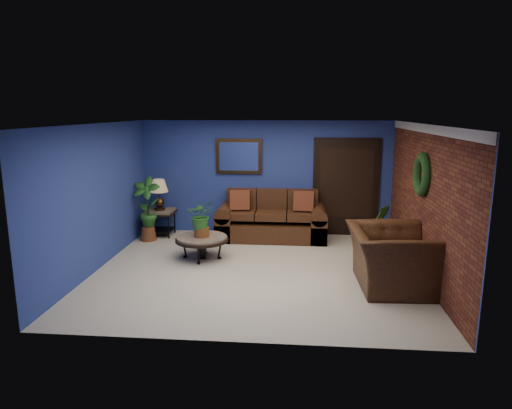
# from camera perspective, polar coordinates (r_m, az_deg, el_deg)

# --- Properties ---
(floor) EXTENTS (5.50, 5.50, 0.00)m
(floor) POSITION_cam_1_polar(r_m,az_deg,el_deg) (7.98, 0.04, -8.22)
(floor) COLOR beige
(floor) RESTS_ON ground
(wall_back) EXTENTS (5.50, 0.04, 2.50)m
(wall_back) POSITION_cam_1_polar(r_m,az_deg,el_deg) (10.10, 1.28, 3.37)
(wall_back) COLOR navy
(wall_back) RESTS_ON ground
(wall_left) EXTENTS (0.04, 5.00, 2.50)m
(wall_left) POSITION_cam_1_polar(r_m,az_deg,el_deg) (8.34, -19.14, 0.91)
(wall_left) COLOR navy
(wall_left) RESTS_ON ground
(wall_right_brick) EXTENTS (0.04, 5.00, 2.50)m
(wall_right_brick) POSITION_cam_1_polar(r_m,az_deg,el_deg) (7.90, 20.34, 0.24)
(wall_right_brick) COLOR brown
(wall_right_brick) RESTS_ON ground
(ceiling) EXTENTS (5.50, 5.00, 0.02)m
(ceiling) POSITION_cam_1_polar(r_m,az_deg,el_deg) (7.50, 0.04, 10.03)
(ceiling) COLOR white
(ceiling) RESTS_ON wall_back
(crown_molding) EXTENTS (0.03, 5.00, 0.14)m
(crown_molding) POSITION_cam_1_polar(r_m,az_deg,el_deg) (7.75, 20.75, 8.82)
(crown_molding) COLOR white
(crown_molding) RESTS_ON wall_right_brick
(wall_mirror) EXTENTS (1.02, 0.06, 0.77)m
(wall_mirror) POSITION_cam_1_polar(r_m,az_deg,el_deg) (10.06, -2.16, 6.03)
(wall_mirror) COLOR #432E15
(wall_mirror) RESTS_ON wall_back
(closet_door) EXTENTS (1.44, 0.06, 2.18)m
(closet_door) POSITION_cam_1_polar(r_m,az_deg,el_deg) (10.14, 11.18, 2.03)
(closet_door) COLOR black
(closet_door) RESTS_ON wall_back
(wreath) EXTENTS (0.16, 0.72, 0.72)m
(wreath) POSITION_cam_1_polar(r_m,az_deg,el_deg) (7.86, 20.06, 3.54)
(wreath) COLOR black
(wreath) RESTS_ON wall_right_brick
(sofa) EXTENTS (2.33, 1.00, 1.05)m
(sofa) POSITION_cam_1_polar(r_m,az_deg,el_deg) (9.86, 1.96, -2.22)
(sofa) COLOR #432813
(sofa) RESTS_ON ground
(coffee_table) EXTENTS (0.98, 0.98, 0.42)m
(coffee_table) POSITION_cam_1_polar(r_m,az_deg,el_deg) (8.54, -6.79, -4.36)
(coffee_table) COLOR #4B4842
(coffee_table) RESTS_ON ground
(end_table) EXTENTS (0.63, 0.63, 0.58)m
(end_table) POSITION_cam_1_polar(r_m,az_deg,el_deg) (10.22, -11.89, -1.40)
(end_table) COLOR #4B4842
(end_table) RESTS_ON ground
(table_lamp) EXTENTS (0.39, 0.39, 0.65)m
(table_lamp) POSITION_cam_1_polar(r_m,az_deg,el_deg) (10.11, -12.02, 1.67)
(table_lamp) COLOR #432E15
(table_lamp) RESTS_ON end_table
(side_chair) EXTENTS (0.40, 0.40, 0.92)m
(side_chair) POSITION_cam_1_polar(r_m,az_deg,el_deg) (9.84, 5.04, -1.25)
(side_chair) COLOR #522B17
(side_chair) RESTS_ON ground
(armchair) EXTENTS (1.30, 1.47, 0.93)m
(armchair) POSITION_cam_1_polar(r_m,az_deg,el_deg) (7.44, 16.50, -6.45)
(armchair) COLOR #432813
(armchair) RESTS_ON ground
(coffee_plant) EXTENTS (0.58, 0.53, 0.69)m
(coffee_plant) POSITION_cam_1_polar(r_m,az_deg,el_deg) (8.43, -6.86, -1.53)
(coffee_plant) COLOR brown
(coffee_plant) RESTS_ON coffee_table
(floor_plant) EXTENTS (0.45, 0.39, 0.87)m
(floor_plant) POSITION_cam_1_polar(r_m,az_deg,el_deg) (9.53, 15.15, -2.40)
(floor_plant) COLOR brown
(floor_plant) RESTS_ON ground
(tall_plant) EXTENTS (0.62, 0.45, 1.35)m
(tall_plant) POSITION_cam_1_polar(r_m,az_deg,el_deg) (9.84, -13.46, -0.30)
(tall_plant) COLOR brown
(tall_plant) RESTS_ON ground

